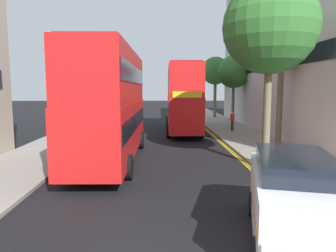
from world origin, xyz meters
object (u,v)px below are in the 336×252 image
(taxi_minivan, at_px, (295,200))
(pedestrian_far, at_px, (232,121))
(double_decker_bus_away, at_px, (111,102))
(double_decker_bus_oncoming, at_px, (183,96))

(taxi_minivan, height_order, pedestrian_far, taxi_minivan)
(double_decker_bus_away, height_order, pedestrian_far, double_decker_bus_away)
(double_decker_bus_away, height_order, taxi_minivan, double_decker_bus_away)
(double_decker_bus_away, relative_size, taxi_minivan, 2.11)
(double_decker_bus_oncoming, relative_size, pedestrian_far, 6.70)
(double_decker_bus_oncoming, xyz_separation_m, taxi_minivan, (1.22, -19.58, -1.96))
(taxi_minivan, distance_m, pedestrian_far, 19.24)
(double_decker_bus_away, bearing_deg, taxi_minivan, -57.25)
(taxi_minivan, xyz_separation_m, pedestrian_far, (2.93, 19.01, -0.08))
(double_decker_bus_away, bearing_deg, double_decker_bus_oncoming, 67.51)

